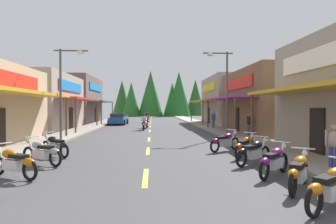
# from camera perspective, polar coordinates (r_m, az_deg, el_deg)

# --- Properties ---
(ground) EXTENTS (10.23, 85.23, 0.10)m
(ground) POSITION_cam_1_polar(r_m,az_deg,el_deg) (28.73, -3.56, -3.41)
(ground) COLOR #424244
(sidewalk_left) EXTENTS (2.33, 85.23, 0.12)m
(sidewalk_left) POSITION_cam_1_polar(r_m,az_deg,el_deg) (29.45, -15.89, -3.12)
(sidewalk_left) COLOR gray
(sidewalk_left) RESTS_ON ground
(sidewalk_right) EXTENTS (2.33, 85.23, 0.12)m
(sidewalk_right) POSITION_cam_1_polar(r_m,az_deg,el_deg) (29.36, 8.81, -3.11)
(sidewalk_right) COLOR gray
(sidewalk_right) RESTS_ON ground
(centerline_dashes) EXTENTS (0.16, 63.26, 0.01)m
(centerline_dashes) POSITION_cam_1_polar(r_m,az_deg,el_deg) (32.46, -3.52, -2.81)
(centerline_dashes) COLOR #E0C64C
(centerline_dashes) RESTS_ON ground
(storefront_left_middle) EXTENTS (8.24, 10.41, 5.20)m
(storefront_left_middle) POSITION_cam_1_polar(r_m,az_deg,el_deg) (29.88, -24.42, 1.77)
(storefront_left_middle) COLOR gray
(storefront_left_middle) RESTS_ON ground
(storefront_left_far) EXTENTS (9.75, 11.33, 6.14)m
(storefront_left_far) POSITION_cam_1_polar(r_m,az_deg,el_deg) (41.57, -19.37, 2.19)
(storefront_left_far) COLOR brown
(storefront_left_far) RESTS_ON ground
(storefront_right_middle) EXTENTS (9.95, 11.03, 5.28)m
(storefront_right_middle) POSITION_cam_1_polar(r_m,az_deg,el_deg) (26.81, 21.75, 1.97)
(storefront_right_middle) COLOR brown
(storefront_right_middle) RESTS_ON ground
(storefront_right_far) EXTENTS (8.03, 10.99, 5.97)m
(storefront_right_far) POSITION_cam_1_polar(r_m,az_deg,el_deg) (38.17, 12.54, 2.21)
(storefront_right_far) COLOR gray
(storefront_right_far) RESTS_ON ground
(streetlamp_left) EXTENTS (2.12, 0.30, 5.77)m
(streetlamp_left) POSITION_cam_1_polar(r_m,az_deg,el_deg) (19.38, -19.36, 5.83)
(streetlamp_left) COLOR #474C51
(streetlamp_left) RESTS_ON ground
(streetlamp_right) EXTENTS (2.12, 0.30, 6.06)m
(streetlamp_right) POSITION_cam_1_polar(r_m,az_deg,el_deg) (21.04, 10.62, 5.91)
(streetlamp_right) COLOR #474C51
(streetlamp_right) RESTS_ON ground
(motorcycle_parked_right_0) EXTENTS (1.84, 1.27, 1.04)m
(motorcycle_parked_right_0) POSITION_cam_1_polar(r_m,az_deg,el_deg) (7.09, 29.39, -12.62)
(motorcycle_parked_right_0) COLOR black
(motorcycle_parked_right_0) RESTS_ON ground
(motorcycle_parked_right_1) EXTENTS (1.39, 1.75, 1.04)m
(motorcycle_parked_right_1) POSITION_cam_1_polar(r_m,az_deg,el_deg) (8.32, 24.26, -10.56)
(motorcycle_parked_right_1) COLOR black
(motorcycle_parked_right_1) RESTS_ON ground
(motorcycle_parked_right_2) EXTENTS (1.58, 1.59, 1.04)m
(motorcycle_parked_right_2) POSITION_cam_1_polar(r_m,az_deg,el_deg) (9.65, 20.06, -8.94)
(motorcycle_parked_right_2) COLOR black
(motorcycle_parked_right_2) RESTS_ON ground
(motorcycle_parked_right_3) EXTENTS (1.77, 1.36, 1.04)m
(motorcycle_parked_right_3) POSITION_cam_1_polar(r_m,az_deg,el_deg) (11.30, 16.36, -7.47)
(motorcycle_parked_right_3) COLOR black
(motorcycle_parked_right_3) RESTS_ON ground
(motorcycle_parked_right_4) EXTENTS (1.45, 1.70, 1.04)m
(motorcycle_parked_right_4) POSITION_cam_1_polar(r_m,az_deg,el_deg) (12.83, 14.90, -6.46)
(motorcycle_parked_right_4) COLOR black
(motorcycle_parked_right_4) RESTS_ON ground
(motorcycle_parked_right_5) EXTENTS (1.78, 1.35, 1.04)m
(motorcycle_parked_right_5) POSITION_cam_1_polar(r_m,az_deg,el_deg) (14.40, 11.06, -5.64)
(motorcycle_parked_right_5) COLOR black
(motorcycle_parked_right_5) RESTS_ON ground
(motorcycle_parked_left_2) EXTENTS (1.88, 1.20, 1.04)m
(motorcycle_parked_left_2) POSITION_cam_1_polar(r_m,az_deg,el_deg) (9.98, -27.93, -8.66)
(motorcycle_parked_left_2) COLOR black
(motorcycle_parked_left_2) RESTS_ON ground
(motorcycle_parked_left_3) EXTENTS (1.86, 1.24, 1.04)m
(motorcycle_parked_left_3) POSITION_cam_1_polar(r_m,az_deg,el_deg) (11.75, -23.47, -7.19)
(motorcycle_parked_left_3) COLOR black
(motorcycle_parked_left_3) RESTS_ON ground
(motorcycle_parked_left_4) EXTENTS (1.65, 1.52, 1.04)m
(motorcycle_parked_left_4) POSITION_cam_1_polar(r_m,az_deg,el_deg) (13.59, -21.24, -6.08)
(motorcycle_parked_left_4) COLOR black
(motorcycle_parked_left_4) RESTS_ON ground
(rider_cruising_lead) EXTENTS (0.60, 2.14, 1.57)m
(rider_cruising_lead) POSITION_cam_1_polar(r_m,az_deg,el_deg) (27.11, -4.72, -2.18)
(rider_cruising_lead) COLOR black
(rider_cruising_lead) RESTS_ON ground
(rider_cruising_trailing) EXTENTS (0.61, 2.14, 1.57)m
(rider_cruising_trailing) POSITION_cam_1_polar(r_m,az_deg,el_deg) (29.77, -4.16, -1.90)
(rider_cruising_trailing) COLOR black
(rider_cruising_trailing) RESTS_ON ground
(pedestrian_by_shop) EXTENTS (0.40, 0.51, 1.75)m
(pedestrian_by_shop) POSITION_cam_1_polar(r_m,az_deg,el_deg) (28.42, 8.87, -1.30)
(pedestrian_by_shop) COLOR #3F593F
(pedestrian_by_shop) RESTS_ON ground
(pedestrian_browsing) EXTENTS (0.32, 0.56, 1.73)m
(pedestrian_browsing) POSITION_cam_1_polar(r_m,az_deg,el_deg) (21.39, 15.62, -2.11)
(pedestrian_browsing) COLOR #333F8C
(pedestrian_browsing) RESTS_ON ground
(pedestrian_waiting) EXTENTS (0.42, 0.48, 1.56)m
(pedestrian_waiting) POSITION_cam_1_polar(r_m,az_deg,el_deg) (11.25, 29.73, -5.50)
(pedestrian_waiting) COLOR #333F8C
(pedestrian_waiting) RESTS_ON ground
(parked_car_curbside) EXTENTS (2.20, 4.37, 1.40)m
(parked_car_curbside) POSITION_cam_1_polar(r_m,az_deg,el_deg) (36.14, -9.71, -1.36)
(parked_car_curbside) COLOR #1E4C8C
(parked_car_curbside) RESTS_ON ground
(treeline_backdrop) EXTENTS (23.43, 10.64, 10.86)m
(treeline_backdrop) POSITION_cam_1_polar(r_m,az_deg,el_deg) (70.66, -1.55, 3.13)
(treeline_backdrop) COLOR #205E23
(treeline_backdrop) RESTS_ON ground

